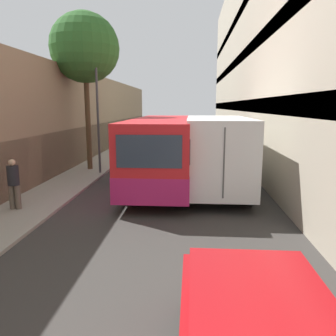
{
  "coord_description": "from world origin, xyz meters",
  "views": [
    {
      "loc": [
        0.98,
        -0.5,
        3.61
      ],
      "look_at": [
        0.22,
        10.08,
        1.6
      ],
      "focal_mm": 35.0,
      "sensor_mm": 36.0,
      "label": 1
    }
  ],
  "objects_px": {
    "box_truck": "(215,150)",
    "bus": "(162,150)",
    "street_tree_left": "(85,48)",
    "street_lamp": "(97,83)",
    "pedestrian": "(14,182)",
    "panel_van": "(164,136)"
  },
  "relations": [
    {
      "from": "panel_van",
      "to": "pedestrian",
      "type": "bearing_deg",
      "value": -101.89
    },
    {
      "from": "box_truck",
      "to": "street_tree_left",
      "type": "xyz_separation_m",
      "value": [
        -6.79,
        3.53,
        4.94
      ]
    },
    {
      "from": "box_truck",
      "to": "bus",
      "type": "bearing_deg",
      "value": 168.01
    },
    {
      "from": "pedestrian",
      "to": "panel_van",
      "type": "bearing_deg",
      "value": 78.11
    },
    {
      "from": "box_truck",
      "to": "street_tree_left",
      "type": "relative_size",
      "value": 0.97
    },
    {
      "from": "box_truck",
      "to": "street_lamp",
      "type": "relative_size",
      "value": 1.21
    },
    {
      "from": "pedestrian",
      "to": "street_lamp",
      "type": "bearing_deg",
      "value": 79.42
    },
    {
      "from": "panel_van",
      "to": "pedestrian",
      "type": "xyz_separation_m",
      "value": [
        -3.68,
        -17.5,
        -0.06
      ]
    },
    {
      "from": "bus",
      "to": "pedestrian",
      "type": "height_order",
      "value": "bus"
    },
    {
      "from": "pedestrian",
      "to": "street_lamp",
      "type": "relative_size",
      "value": 0.26
    },
    {
      "from": "panel_van",
      "to": "street_tree_left",
      "type": "bearing_deg",
      "value": -108.44
    },
    {
      "from": "street_lamp",
      "to": "street_tree_left",
      "type": "xyz_separation_m",
      "value": [
        -0.87,
        1.04,
        1.87
      ]
    },
    {
      "from": "pedestrian",
      "to": "street_lamp",
      "type": "xyz_separation_m",
      "value": [
        1.19,
        6.38,
        3.72
      ]
    },
    {
      "from": "street_tree_left",
      "to": "bus",
      "type": "bearing_deg",
      "value": -34.46
    },
    {
      "from": "street_lamp",
      "to": "street_tree_left",
      "type": "height_order",
      "value": "street_tree_left"
    },
    {
      "from": "bus",
      "to": "box_truck",
      "type": "relative_size",
      "value": 1.18
    },
    {
      "from": "box_truck",
      "to": "pedestrian",
      "type": "relative_size",
      "value": 4.67
    },
    {
      "from": "panel_van",
      "to": "street_tree_left",
      "type": "relative_size",
      "value": 0.57
    },
    {
      "from": "street_lamp",
      "to": "box_truck",
      "type": "bearing_deg",
      "value": -22.78
    },
    {
      "from": "street_lamp",
      "to": "panel_van",
      "type": "bearing_deg",
      "value": 77.37
    },
    {
      "from": "box_truck",
      "to": "panel_van",
      "type": "bearing_deg",
      "value": 104.17
    },
    {
      "from": "bus",
      "to": "box_truck",
      "type": "height_order",
      "value": "box_truck"
    }
  ]
}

